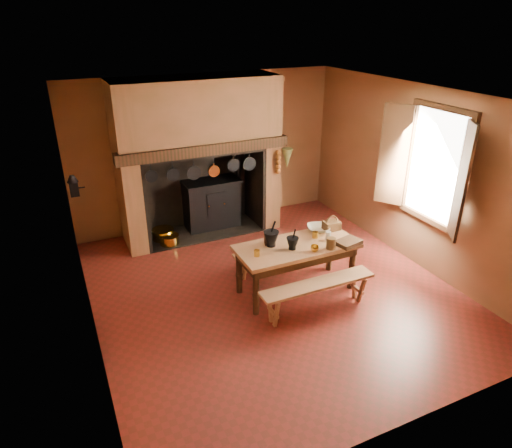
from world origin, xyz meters
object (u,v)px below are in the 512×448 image
(iron_range, at_px, (212,203))
(wicker_basket, at_px, (331,225))
(coffee_grinder, at_px, (269,239))
(mixing_bowl, at_px, (318,228))
(bench_front, at_px, (318,290))
(work_table, at_px, (297,252))

(iron_range, distance_m, wicker_basket, 2.64)
(coffee_grinder, distance_m, wicker_basket, 1.06)
(coffee_grinder, height_order, mixing_bowl, coffee_grinder)
(iron_range, relative_size, mixing_bowl, 4.72)
(wicker_basket, bearing_deg, iron_range, 115.44)
(bench_front, distance_m, mixing_bowl, 1.09)
(coffee_grinder, xyz_separation_m, mixing_bowl, (0.86, 0.06, -0.03))
(coffee_grinder, bearing_deg, work_table, -11.76)
(work_table, relative_size, wicker_basket, 7.08)
(coffee_grinder, relative_size, wicker_basket, 0.81)
(mixing_bowl, bearing_deg, iron_range, 110.13)
(iron_range, distance_m, coffee_grinder, 2.44)
(work_table, bearing_deg, wicker_basket, 16.68)
(work_table, bearing_deg, mixing_bowl, 26.51)
(iron_range, distance_m, mixing_bowl, 2.52)
(work_table, relative_size, coffee_grinder, 8.74)
(iron_range, distance_m, bench_front, 3.22)
(work_table, height_order, wicker_basket, wicker_basket)
(iron_range, xyz_separation_m, work_table, (0.35, -2.60, 0.15))
(work_table, height_order, coffee_grinder, coffee_grinder)
(iron_range, distance_m, work_table, 2.63)
(iron_range, height_order, bench_front, iron_range)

